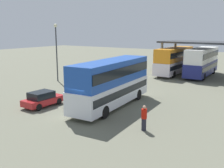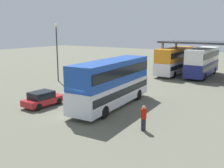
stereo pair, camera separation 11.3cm
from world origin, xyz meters
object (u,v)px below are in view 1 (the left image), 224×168
at_px(double_decker_mid_row, 202,61).
at_px(pedestrian_waiting, 144,118).
at_px(lamppost_tall, 56,45).
at_px(double_decker_near_canopy, 174,60).
at_px(parked_hatchback, 43,99).
at_px(double_decker_main, 112,81).

relative_size(double_decker_mid_row, pedestrian_waiting, 5.78).
height_order(lamppost_tall, pedestrian_waiting, lamppost_tall).
relative_size(lamppost_tall, pedestrian_waiting, 4.27).
height_order(double_decker_near_canopy, lamppost_tall, lamppost_tall).
bearing_deg(parked_hatchback, double_decker_near_canopy, -6.69).
xyz_separation_m(parked_hatchback, pedestrian_waiting, (10.03, -0.11, 0.20)).
height_order(double_decker_main, lamppost_tall, lamppost_tall).
distance_m(double_decker_mid_row, lamppost_tall, 20.75).
relative_size(double_decker_main, parked_hatchback, 2.78).
xyz_separation_m(double_decker_mid_row, pedestrian_waiting, (2.53, -23.49, -1.37)).
height_order(double_decker_mid_row, lamppost_tall, lamppost_tall).
bearing_deg(double_decker_main, double_decker_near_canopy, 0.53).
bearing_deg(lamppost_tall, double_decker_near_canopy, 51.92).
height_order(double_decker_main, pedestrian_waiting, double_decker_main).
relative_size(double_decker_main, pedestrian_waiting, 5.92).
bearing_deg(double_decker_mid_row, lamppost_tall, 132.78).
height_order(parked_hatchback, pedestrian_waiting, pedestrian_waiting).
xyz_separation_m(parked_hatchback, double_decker_near_canopy, (3.53, 22.95, 1.55)).
bearing_deg(double_decker_main, parked_hatchback, 120.32).
relative_size(parked_hatchback, double_decker_near_canopy, 0.36).
distance_m(double_decker_main, pedestrian_waiting, 6.27).
distance_m(parked_hatchback, lamppost_tall, 12.35).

